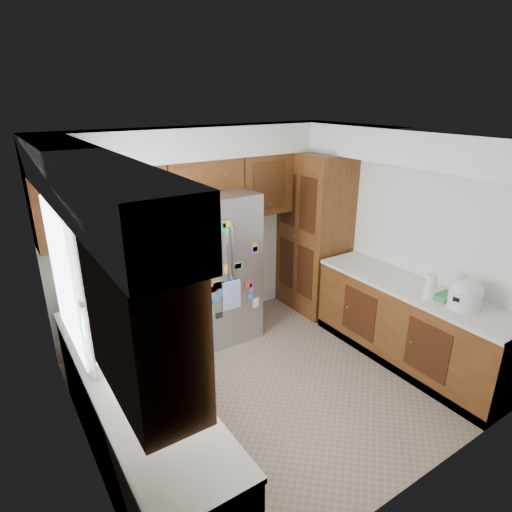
# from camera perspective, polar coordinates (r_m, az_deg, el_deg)

# --- Properties ---
(floor) EXTENTS (3.60, 3.60, 0.00)m
(floor) POSITION_cam_1_polar(r_m,az_deg,el_deg) (4.66, 2.15, -16.63)
(floor) COLOR gray
(floor) RESTS_ON ground
(room_shell) EXTENTS (3.64, 3.24, 2.52)m
(room_shell) POSITION_cam_1_polar(r_m,az_deg,el_deg) (4.07, -1.72, 6.43)
(room_shell) COLOR white
(room_shell) RESTS_ON ground
(left_counter_run) EXTENTS (1.36, 3.20, 0.92)m
(left_counter_run) POSITION_cam_1_polar(r_m,az_deg,el_deg) (3.94, -15.13, -17.61)
(left_counter_run) COLOR #47260D
(left_counter_run) RESTS_ON ground
(right_counter_run) EXTENTS (0.63, 2.25, 0.92)m
(right_counter_run) POSITION_cam_1_polar(r_m,az_deg,el_deg) (5.07, 19.62, -8.94)
(right_counter_run) COLOR #47260D
(right_counter_run) RESTS_ON ground
(pantry) EXTENTS (0.60, 0.90, 2.15)m
(pantry) POSITION_cam_1_polar(r_m,az_deg,el_deg) (5.81, 7.77, 3.03)
(pantry) COLOR #47260D
(pantry) RESTS_ON ground
(fridge) EXTENTS (0.90, 0.79, 1.80)m
(fridge) POSITION_cam_1_polar(r_m,az_deg,el_deg) (5.11, -5.58, -1.52)
(fridge) COLOR #9E9FA4
(fridge) RESTS_ON ground
(bridge_cabinet) EXTENTS (0.96, 0.34, 0.35)m
(bridge_cabinet) POSITION_cam_1_polar(r_m,az_deg,el_deg) (5.00, -7.26, 10.79)
(bridge_cabinet) COLOR #47260D
(bridge_cabinet) RESTS_ON fridge
(fridge_top_items) EXTENTS (0.92, 0.31, 0.31)m
(fridge_top_items) POSITION_cam_1_polar(r_m,az_deg,el_deg) (4.91, -8.61, 14.21)
(fridge_top_items) COLOR blue
(fridge_top_items) RESTS_ON bridge_cabinet
(sink_assembly) EXTENTS (0.52, 0.70, 0.37)m
(sink_assembly) POSITION_cam_1_polar(r_m,az_deg,el_deg) (3.66, -18.40, -10.67)
(sink_assembly) COLOR white
(sink_assembly) RESTS_ON left_counter_run
(left_counter_clutter) EXTENTS (0.38, 0.81, 0.38)m
(left_counter_clutter) POSITION_cam_1_polar(r_m,az_deg,el_deg) (4.29, -20.78, -5.23)
(left_counter_clutter) COLOR black
(left_counter_clutter) RESTS_ON left_counter_run
(rice_cooker) EXTENTS (0.31, 0.30, 0.27)m
(rice_cooker) POSITION_cam_1_polar(r_m,az_deg,el_deg) (4.53, 26.17, -4.53)
(rice_cooker) COLOR silver
(rice_cooker) RESTS_ON right_counter_run
(paper_towel) EXTENTS (0.11, 0.11, 0.25)m
(paper_towel) POSITION_cam_1_polar(r_m,az_deg,el_deg) (4.59, 22.21, -3.77)
(paper_towel) COLOR white
(paper_towel) RESTS_ON right_counter_run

